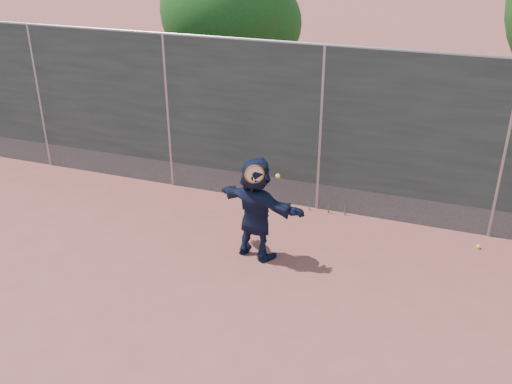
% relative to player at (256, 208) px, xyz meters
% --- Properties ---
extents(ground, '(80.00, 80.00, 0.00)m').
position_rel_player_xyz_m(ground, '(0.50, -1.57, -0.84)').
color(ground, '#9E4C42').
rests_on(ground, ground).
extents(player, '(1.63, 0.91, 1.67)m').
position_rel_player_xyz_m(player, '(0.00, 0.00, 0.00)').
color(player, '#121934').
rests_on(player, ground).
extents(ball_ground, '(0.07, 0.07, 0.07)m').
position_rel_player_xyz_m(ball_ground, '(3.34, 1.43, -0.80)').
color(ball_ground, '#F8F437').
rests_on(ball_ground, ground).
extents(fence, '(20.00, 0.06, 3.03)m').
position_rel_player_xyz_m(fence, '(0.50, 1.93, 0.75)').
color(fence, '#38423D').
rests_on(fence, ground).
extents(swing_action, '(0.50, 0.18, 0.51)m').
position_rel_player_xyz_m(swing_action, '(0.08, -0.19, 0.65)').
color(swing_action, '#C75A12').
rests_on(swing_action, ground).
extents(tree_left, '(3.15, 3.00, 4.53)m').
position_rel_player_xyz_m(tree_left, '(-2.35, 4.98, 2.10)').
color(tree_left, '#382314').
rests_on(tree_left, ground).
extents(weed_clump, '(0.68, 0.07, 0.30)m').
position_rel_player_xyz_m(weed_clump, '(0.79, 1.82, -0.70)').
color(weed_clump, '#387226').
rests_on(weed_clump, ground).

